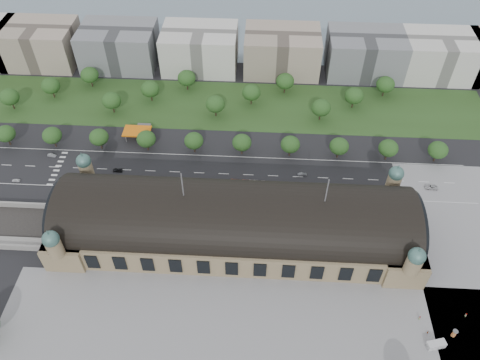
# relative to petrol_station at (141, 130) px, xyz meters

# --- Properties ---
(ground) EXTENTS (900.00, 900.00, 0.00)m
(ground) POSITION_rel_petrol_station_xyz_m (53.91, -65.28, -2.95)
(ground) COLOR black
(ground) RESTS_ON ground
(station) EXTENTS (150.00, 48.40, 44.30)m
(station) POSITION_rel_petrol_station_xyz_m (53.91, -65.28, 7.33)
(station) COLOR #887554
(station) RESTS_ON ground
(plaza_south) EXTENTS (190.00, 48.00, 0.12)m
(plaza_south) POSITION_rel_petrol_station_xyz_m (63.91, -109.28, -2.95)
(plaza_south) COLOR gray
(plaza_south) RESTS_ON ground
(plaza_east) EXTENTS (56.00, 100.00, 0.12)m
(plaza_east) POSITION_rel_petrol_station_xyz_m (156.91, -65.28, -2.95)
(plaza_east) COLOR gray
(plaza_east) RESTS_ON ground
(road_slab) EXTENTS (260.00, 26.00, 0.10)m
(road_slab) POSITION_rel_petrol_station_xyz_m (33.91, -27.28, -2.95)
(road_slab) COLOR black
(road_slab) RESTS_ON ground
(grass_belt) EXTENTS (300.00, 45.00, 0.10)m
(grass_belt) POSITION_rel_petrol_station_xyz_m (38.91, 27.72, -2.95)
(grass_belt) COLOR #29471C
(grass_belt) RESTS_ON ground
(petrol_station) EXTENTS (14.00, 13.00, 5.05)m
(petrol_station) POSITION_rel_petrol_station_xyz_m (0.00, 0.00, 0.00)
(petrol_station) COLOR orange
(petrol_station) RESTS_ON ground
(office_1) EXTENTS (45.00, 32.00, 24.00)m
(office_1) POSITION_rel_petrol_station_xyz_m (-76.09, 67.72, 9.05)
(office_1) COLOR tan
(office_1) RESTS_ON ground
(office_2) EXTENTS (45.00, 32.00, 24.00)m
(office_2) POSITION_rel_petrol_station_xyz_m (-26.09, 67.72, 9.05)
(office_2) COLOR slate
(office_2) RESTS_ON ground
(office_3) EXTENTS (45.00, 32.00, 24.00)m
(office_3) POSITION_rel_petrol_station_xyz_m (23.91, 67.72, 9.05)
(office_3) COLOR silver
(office_3) RESTS_ON ground
(office_4) EXTENTS (45.00, 32.00, 24.00)m
(office_4) POSITION_rel_petrol_station_xyz_m (73.91, 67.72, 9.05)
(office_4) COLOR tan
(office_4) RESTS_ON ground
(office_5) EXTENTS (45.00, 32.00, 24.00)m
(office_5) POSITION_rel_petrol_station_xyz_m (123.91, 67.72, 9.05)
(office_5) COLOR slate
(office_5) RESTS_ON ground
(office_6) EXTENTS (45.00, 32.00, 24.00)m
(office_6) POSITION_rel_petrol_station_xyz_m (168.91, 67.72, 9.05)
(office_6) COLOR silver
(office_6) RESTS_ON ground
(tree_row_0) EXTENTS (9.60, 9.60, 11.52)m
(tree_row_0) POSITION_rel_petrol_station_xyz_m (-66.09, -12.28, 4.48)
(tree_row_0) COLOR #2D2116
(tree_row_0) RESTS_ON ground
(tree_row_1) EXTENTS (9.60, 9.60, 11.52)m
(tree_row_1) POSITION_rel_petrol_station_xyz_m (-42.09, -12.28, 4.48)
(tree_row_1) COLOR #2D2116
(tree_row_1) RESTS_ON ground
(tree_row_2) EXTENTS (9.60, 9.60, 11.52)m
(tree_row_2) POSITION_rel_petrol_station_xyz_m (-18.09, -12.28, 4.48)
(tree_row_2) COLOR #2D2116
(tree_row_2) RESTS_ON ground
(tree_row_3) EXTENTS (9.60, 9.60, 11.52)m
(tree_row_3) POSITION_rel_petrol_station_xyz_m (5.91, -12.28, 4.48)
(tree_row_3) COLOR #2D2116
(tree_row_3) RESTS_ON ground
(tree_row_4) EXTENTS (9.60, 9.60, 11.52)m
(tree_row_4) POSITION_rel_petrol_station_xyz_m (29.91, -12.28, 4.48)
(tree_row_4) COLOR #2D2116
(tree_row_4) RESTS_ON ground
(tree_row_5) EXTENTS (9.60, 9.60, 11.52)m
(tree_row_5) POSITION_rel_petrol_station_xyz_m (53.91, -12.28, 4.48)
(tree_row_5) COLOR #2D2116
(tree_row_5) RESTS_ON ground
(tree_row_6) EXTENTS (9.60, 9.60, 11.52)m
(tree_row_6) POSITION_rel_petrol_station_xyz_m (77.91, -12.28, 4.48)
(tree_row_6) COLOR #2D2116
(tree_row_6) RESTS_ON ground
(tree_row_7) EXTENTS (9.60, 9.60, 11.52)m
(tree_row_7) POSITION_rel_petrol_station_xyz_m (101.91, -12.28, 4.48)
(tree_row_7) COLOR #2D2116
(tree_row_7) RESTS_ON ground
(tree_row_8) EXTENTS (9.60, 9.60, 11.52)m
(tree_row_8) POSITION_rel_petrol_station_xyz_m (125.91, -12.28, 4.48)
(tree_row_8) COLOR #2D2116
(tree_row_8) RESTS_ON ground
(tree_row_9) EXTENTS (9.60, 9.60, 11.52)m
(tree_row_9) POSITION_rel_petrol_station_xyz_m (149.91, -12.28, 4.48)
(tree_row_9) COLOR #2D2116
(tree_row_9) RESTS_ON ground
(tree_belt_0) EXTENTS (10.40, 10.40, 12.48)m
(tree_belt_0) POSITION_rel_petrol_station_xyz_m (-76.09, 17.72, 5.10)
(tree_belt_0) COLOR #2D2116
(tree_belt_0) RESTS_ON ground
(tree_belt_1) EXTENTS (10.40, 10.40, 12.48)m
(tree_belt_1) POSITION_rel_petrol_station_xyz_m (-57.09, 29.72, 5.10)
(tree_belt_1) COLOR #2D2116
(tree_belt_1) RESTS_ON ground
(tree_belt_2) EXTENTS (10.40, 10.40, 12.48)m
(tree_belt_2) POSITION_rel_petrol_station_xyz_m (-38.09, 41.72, 5.10)
(tree_belt_2) COLOR #2D2116
(tree_belt_2) RESTS_ON ground
(tree_belt_3) EXTENTS (10.40, 10.40, 12.48)m
(tree_belt_3) POSITION_rel_petrol_station_xyz_m (-19.09, 17.72, 5.10)
(tree_belt_3) COLOR #2D2116
(tree_belt_3) RESTS_ON ground
(tree_belt_4) EXTENTS (10.40, 10.40, 12.48)m
(tree_belt_4) POSITION_rel_petrol_station_xyz_m (-0.09, 29.72, 5.10)
(tree_belt_4) COLOR #2D2116
(tree_belt_4) RESTS_ON ground
(tree_belt_5) EXTENTS (10.40, 10.40, 12.48)m
(tree_belt_5) POSITION_rel_petrol_station_xyz_m (18.91, 41.72, 5.10)
(tree_belt_5) COLOR #2D2116
(tree_belt_5) RESTS_ON ground
(tree_belt_6) EXTENTS (10.40, 10.40, 12.48)m
(tree_belt_6) POSITION_rel_petrol_station_xyz_m (37.91, 17.72, 5.10)
(tree_belt_6) COLOR #2D2116
(tree_belt_6) RESTS_ON ground
(tree_belt_7) EXTENTS (10.40, 10.40, 12.48)m
(tree_belt_7) POSITION_rel_petrol_station_xyz_m (56.91, 29.72, 5.10)
(tree_belt_7) COLOR #2D2116
(tree_belt_7) RESTS_ON ground
(tree_belt_8) EXTENTS (10.40, 10.40, 12.48)m
(tree_belt_8) POSITION_rel_petrol_station_xyz_m (75.91, 41.72, 5.10)
(tree_belt_8) COLOR #2D2116
(tree_belt_8) RESTS_ON ground
(tree_belt_9) EXTENTS (10.40, 10.40, 12.48)m
(tree_belt_9) POSITION_rel_petrol_station_xyz_m (94.91, 17.72, 5.10)
(tree_belt_9) COLOR #2D2116
(tree_belt_9) RESTS_ON ground
(tree_belt_10) EXTENTS (10.40, 10.40, 12.48)m
(tree_belt_10) POSITION_rel_petrol_station_xyz_m (113.91, 29.72, 5.10)
(tree_belt_10) COLOR #2D2116
(tree_belt_10) RESTS_ON ground
(tree_belt_11) EXTENTS (10.40, 10.40, 12.48)m
(tree_belt_11) POSITION_rel_petrol_station_xyz_m (132.91, 41.72, 5.10)
(tree_belt_11) COLOR #2D2116
(tree_belt_11) RESTS_ON ground
(traffic_car_0) EXTENTS (3.82, 1.65, 1.28)m
(traffic_car_0) POSITION_rel_petrol_station_xyz_m (-52.82, -37.87, -2.31)
(traffic_car_0) COLOR silver
(traffic_car_0) RESTS_ON ground
(traffic_car_1) EXTENTS (4.44, 2.05, 1.41)m
(traffic_car_1) POSITION_rel_petrol_station_xyz_m (-41.66, -19.72, -2.24)
(traffic_car_1) COLOR gray
(traffic_car_1) RESTS_ON ground
(traffic_car_2) EXTENTS (4.82, 2.32, 1.32)m
(traffic_car_2) POSITION_rel_petrol_station_xyz_m (-5.97, -28.33, -2.29)
(traffic_car_2) COLOR black
(traffic_car_2) RESTS_ON ground
(traffic_car_4) EXTENTS (4.04, 2.01, 1.32)m
(traffic_car_4) POSITION_rel_petrol_station_xyz_m (67.93, -35.11, -2.29)
(traffic_car_4) COLOR #182743
(traffic_car_4) RESTS_ON ground
(traffic_car_5) EXTENTS (4.52, 2.09, 1.43)m
(traffic_car_5) POSITION_rel_petrol_station_xyz_m (83.97, -26.21, -2.23)
(traffic_car_5) COLOR slate
(traffic_car_5) RESTS_ON ground
(traffic_car_6) EXTENTS (6.03, 3.10, 1.63)m
(traffic_car_6) POSITION_rel_petrol_station_xyz_m (144.18, -31.37, -2.13)
(traffic_car_6) COLOR #BABABC
(traffic_car_6) RESTS_ON ground
(parked_car_0) EXTENTS (4.64, 3.00, 1.44)m
(parked_car_0) POSITION_rel_petrol_station_xyz_m (-12.58, -44.28, -2.23)
(parked_car_0) COLOR black
(parked_car_0) RESTS_ON ground
(parked_car_1) EXTENTS (5.31, 4.67, 1.36)m
(parked_car_1) POSITION_rel_petrol_station_xyz_m (-7.87, -44.28, -2.27)
(parked_car_1) COLOR maroon
(parked_car_1) RESTS_ON ground
(parked_car_2) EXTENTS (5.95, 4.95, 1.63)m
(parked_car_2) POSITION_rel_petrol_station_xyz_m (1.78, -40.40, -2.14)
(parked_car_2) COLOR #181945
(parked_car_2) RESTS_ON ground
(parked_car_3) EXTENTS (5.06, 3.90, 1.61)m
(parked_car_3) POSITION_rel_petrol_station_xyz_m (-4.60, -40.28, -2.15)
(parked_car_3) COLOR slate
(parked_car_3) RESTS_ON ground
(parked_car_4) EXTENTS (4.31, 3.11, 1.35)m
(parked_car_4) POSITION_rel_petrol_station_xyz_m (26.40, -40.28, -2.27)
(parked_car_4) COLOR silver
(parked_car_4) RESTS_ON ground
(parked_car_5) EXTENTS (5.08, 4.03, 1.28)m
(parked_car_5) POSITION_rel_petrol_station_xyz_m (28.16, -41.04, -2.31)
(parked_car_5) COLOR gray
(parked_car_5) RESTS_ON ground
(parked_car_6) EXTENTS (5.29, 4.70, 1.47)m
(parked_car_6) POSITION_rel_petrol_station_xyz_m (12.67, -44.28, -2.21)
(parked_car_6) COLOR black
(parked_car_6) RESTS_ON ground
(bus_west) EXTENTS (12.74, 3.54, 3.51)m
(bus_west) POSITION_rel_petrol_station_xyz_m (55.74, -35.19, -1.19)
(bus_west) COLOR #CC4920
(bus_west) RESTS_ON ground
(bus_mid) EXTENTS (12.42, 3.53, 3.42)m
(bus_mid) POSITION_rel_petrol_station_xyz_m (64.34, -35.12, -1.24)
(bus_mid) COLOR white
(bus_mid) RESTS_ON ground
(bus_east) EXTENTS (11.29, 2.98, 3.12)m
(bus_east) POSITION_rel_petrol_station_xyz_m (66.60, -38.28, -1.39)
(bus_east) COLOR beige
(bus_east) RESTS_ON ground
(van_south) EXTENTS (7.08, 4.24, 2.87)m
(van_south) POSITION_rel_petrol_station_xyz_m (127.75, -109.81, -1.58)
(van_south) COLOR silver
(van_south) RESTS_ON ground
(advertising_column) EXTENTS (1.85, 1.85, 3.51)m
(advertising_column) POSITION_rel_petrol_station_xyz_m (135.52, -105.21, -1.13)
(advertising_column) COLOR #C5314C
(advertising_column) RESTS_ON ground
(pedestrian_0) EXTENTS (0.98, 0.60, 1.95)m
(pedestrian_0) POSITION_rel_petrol_station_xyz_m (124.67, -99.37, -1.97)
(pedestrian_0) COLOR gray
(pedestrian_0) RESTS_ON ground
(pedestrian_1) EXTENTS (0.56, 0.74, 1.86)m
(pedestrian_1) POSITION_rel_petrol_station_xyz_m (126.45, -104.81, -2.02)
(pedestrian_1) COLOR gray
(pedestrian_1) RESTS_ON ground
(pedestrian_5) EXTENTS (0.78, 1.06, 1.95)m
(pedestrian_5) POSITION_rel_petrol_station_xyz_m (142.16, -97.15, -1.97)
(pedestrian_5) COLOR gray
(pedestrian_5) RESTS_ON ground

